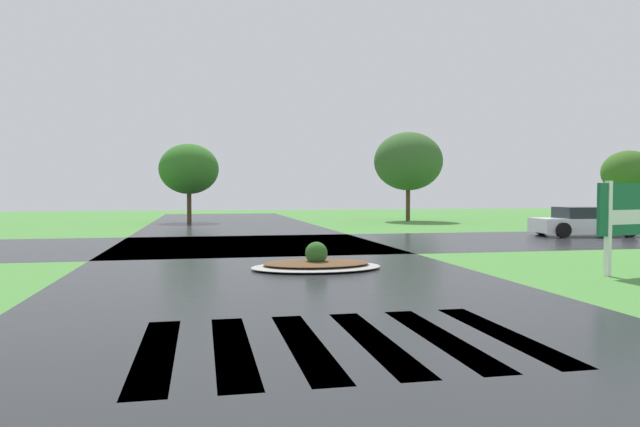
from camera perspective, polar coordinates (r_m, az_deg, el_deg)
The scene contains 6 objects.
asphalt_roadway at distance 12.52m, azimuth -3.60°, elevation -6.66°, with size 9.57×80.00×0.01m, color #232628.
asphalt_cross_road at distance 21.39m, azimuth -6.94°, elevation -3.03°, with size 90.00×8.61×0.01m, color #232628.
crosswalk_stripes at distance 7.55m, azimuth 1.95°, elevation -12.51°, with size 4.95×3.33×0.01m.
median_island at distance 14.46m, azimuth -0.36°, elevation -4.97°, with size 3.25×2.14×0.68m.
car_dark_suv at distance 27.83m, azimuth 24.44°, elevation -0.82°, with size 4.50×2.42×1.27m.
background_treeline at distance 37.32m, azimuth 0.03°, elevation 4.64°, with size 48.82×5.87×5.89m.
Camera 1 is at (-1.71, -2.25, 1.91)m, focal length 32.60 mm.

